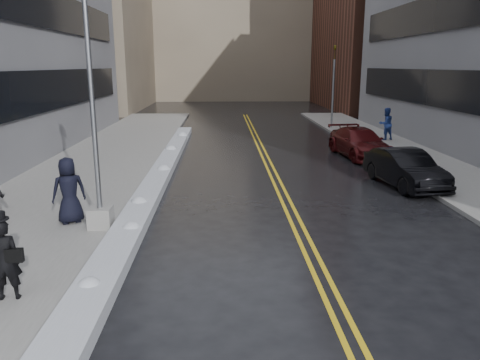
{
  "coord_description": "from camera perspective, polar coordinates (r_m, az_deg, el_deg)",
  "views": [
    {
      "loc": [
        0.24,
        -11.02,
        4.74
      ],
      "look_at": [
        0.77,
        2.93,
        1.3
      ],
      "focal_mm": 35.0,
      "sensor_mm": 36.0,
      "label": 1
    }
  ],
  "objects": [
    {
      "name": "fire_hydrant",
      "position": [
        23.15,
        20.11,
        2.57
      ],
      "size": [
        0.26,
        0.26,
        0.73
      ],
      "color": "maroon",
      "rests_on": "sidewalk_east"
    },
    {
      "name": "sidewalk_east",
      "position": [
        23.63,
        22.26,
        1.42
      ],
      "size": [
        4.0,
        50.0,
        0.15
      ],
      "primitive_type": "cube",
      "color": "gray",
      "rests_on": "ground"
    },
    {
      "name": "lane_line_left",
      "position": [
        21.65,
        3.46,
        1.18
      ],
      "size": [
        0.12,
        50.0,
        0.01
      ],
      "primitive_type": "cube",
      "color": "gold",
      "rests_on": "ground"
    },
    {
      "name": "car_black",
      "position": [
        19.72,
        19.47,
        1.34
      ],
      "size": [
        2.15,
        4.66,
        1.48
      ],
      "primitive_type": "imported",
      "rotation": [
        0.0,
        0.0,
        0.13
      ],
      "color": "black",
      "rests_on": "ground"
    },
    {
      "name": "building_far",
      "position": [
        71.31,
        -0.8,
        18.87
      ],
      "size": [
        36.0,
        16.0,
        22.0
      ],
      "primitive_type": "cube",
      "color": "gray",
      "rests_on": "ground"
    },
    {
      "name": "lamppost",
      "position": [
        13.67,
        -17.22,
        3.94
      ],
      "size": [
        0.65,
        0.65,
        7.62
      ],
      "color": "gray",
      "rests_on": "sidewalk_west"
    },
    {
      "name": "lane_line_right",
      "position": [
        21.68,
        4.25,
        1.19
      ],
      "size": [
        0.12,
        50.0,
        0.01
      ],
      "primitive_type": "cube",
      "color": "gold",
      "rests_on": "ground"
    },
    {
      "name": "ground",
      "position": [
        11.99,
        -3.21,
        -9.45
      ],
      "size": [
        160.0,
        160.0,
        0.0
      ],
      "primitive_type": "plane",
      "color": "black",
      "rests_on": "ground"
    },
    {
      "name": "pedestrian_fedora",
      "position": [
        10.49,
        -26.75,
        -8.69
      ],
      "size": [
        0.66,
        0.49,
        1.67
      ],
      "primitive_type": "imported",
      "rotation": [
        0.0,
        0.0,
        3.29
      ],
      "color": "black",
      "rests_on": "sidewalk_west"
    },
    {
      "name": "pedestrian_c",
      "position": [
        14.67,
        -20.14,
        -1.21
      ],
      "size": [
        1.15,
        1.0,
        1.98
      ],
      "primitive_type": "imported",
      "rotation": [
        0.0,
        0.0,
        3.62
      ],
      "color": "black",
      "rests_on": "sidewalk_west"
    },
    {
      "name": "car_maroon",
      "position": [
        25.57,
        14.37,
        4.43
      ],
      "size": [
        2.67,
        5.37,
        1.5
      ],
      "primitive_type": "imported",
      "rotation": [
        0.0,
        0.0,
        0.11
      ],
      "color": "#460B0C",
      "rests_on": "ground"
    },
    {
      "name": "sidewalk_west",
      "position": [
        22.35,
        -17.69,
        1.13
      ],
      "size": [
        5.5,
        50.0,
        0.15
      ],
      "primitive_type": "cube",
      "color": "gray",
      "rests_on": "ground"
    },
    {
      "name": "building_west_far",
      "position": [
        57.38,
        -18.99,
        17.38
      ],
      "size": [
        14.0,
        22.0,
        18.0
      ],
      "primitive_type": "cube",
      "color": "gray",
      "rests_on": "ground"
    },
    {
      "name": "pedestrian_east",
      "position": [
        30.93,
        17.36,
        6.55
      ],
      "size": [
        1.15,
        1.02,
        2.0
      ],
      "primitive_type": "imported",
      "rotation": [
        0.0,
        0.0,
        3.45
      ],
      "color": "navy",
      "rests_on": "sidewalk_east"
    },
    {
      "name": "snow_ridge",
      "position": [
        19.74,
        -9.96,
        0.25
      ],
      "size": [
        0.9,
        30.0,
        0.34
      ],
      "primitive_type": "cube",
      "color": "silver",
      "rests_on": "ground"
    },
    {
      "name": "traffic_signal",
      "position": [
        36.0,
        11.31,
        11.45
      ],
      "size": [
        0.16,
        0.2,
        6.0
      ],
      "color": "gray",
      "rests_on": "sidewalk_east"
    }
  ]
}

